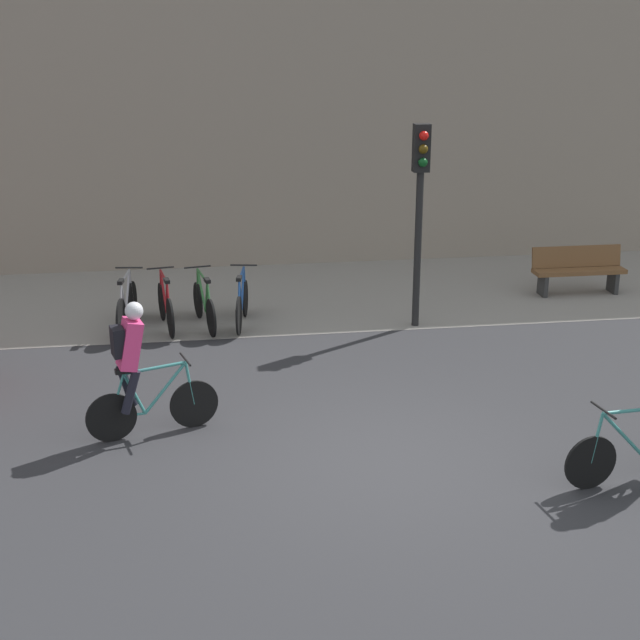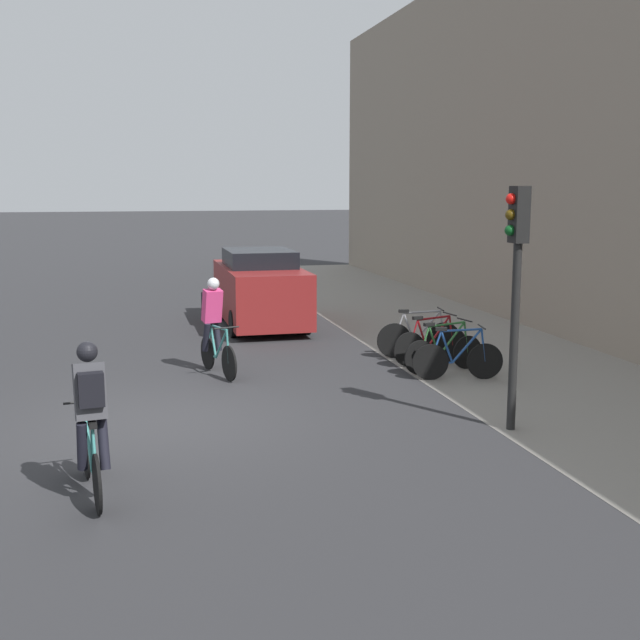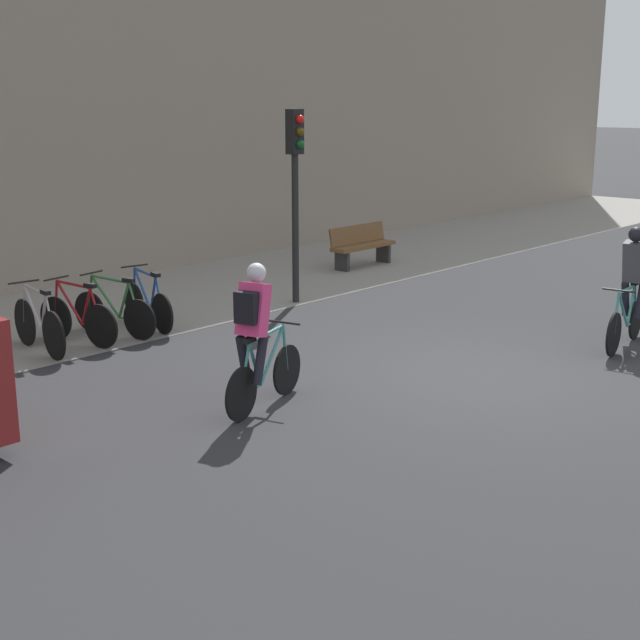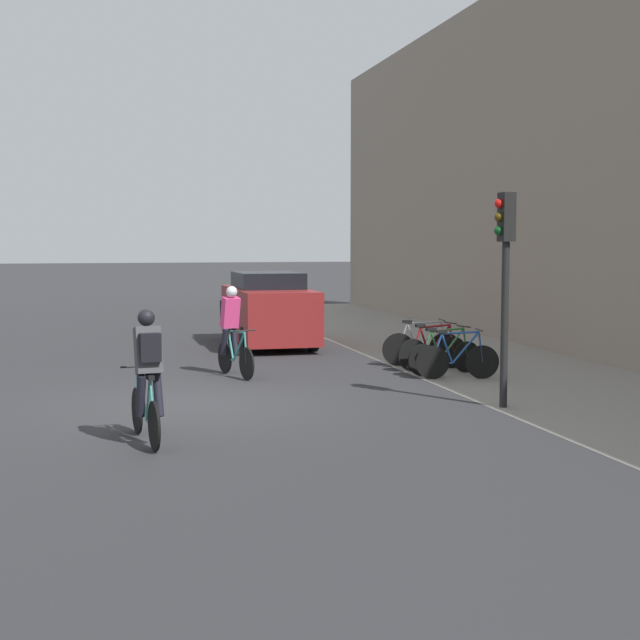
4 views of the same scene
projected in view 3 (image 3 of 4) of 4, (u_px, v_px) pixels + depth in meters
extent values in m
plane|color=#2B2B2D|center=(473.00, 374.00, 11.77)|extent=(200.00, 200.00, 0.00)
cube|color=gray|center=(158.00, 299.00, 16.19)|extent=(44.00, 4.50, 0.01)
cube|color=gray|center=(63.00, 38.00, 16.73)|extent=(44.00, 0.60, 9.31)
cylinder|color=black|center=(287.00, 370.00, 10.91)|extent=(0.61, 0.20, 0.63)
cylinder|color=black|center=(241.00, 394.00, 10.01)|extent=(0.61, 0.20, 0.63)
cylinder|color=teal|center=(272.00, 355.00, 10.53)|extent=(0.56, 0.19, 0.62)
cylinder|color=teal|center=(255.00, 365.00, 10.20)|extent=(0.27, 0.11, 0.58)
cylinder|color=teal|center=(267.00, 334.00, 10.37)|extent=(0.76, 0.24, 0.07)
cylinder|color=teal|center=(251.00, 390.00, 10.19)|extent=(0.41, 0.14, 0.05)
cylinder|color=teal|center=(245.00, 369.00, 10.02)|extent=(0.22, 0.09, 0.56)
cylinder|color=teal|center=(285.00, 348.00, 10.80)|extent=(0.12, 0.07, 0.59)
cylinder|color=black|center=(283.00, 322.00, 10.69)|extent=(0.15, 0.45, 0.03)
cube|color=black|center=(249.00, 340.00, 10.03)|extent=(0.21, 0.13, 0.06)
cube|color=#DB3875|center=(253.00, 309.00, 10.03)|extent=(0.39, 0.39, 0.63)
sphere|color=silver|center=(256.00, 273.00, 10.00)|extent=(0.27, 0.27, 0.22)
cylinder|color=black|center=(260.00, 361.00, 10.08)|extent=(0.29, 0.18, 0.56)
cylinder|color=black|center=(244.00, 358.00, 10.18)|extent=(0.26, 0.17, 0.56)
cube|color=black|center=(247.00, 308.00, 9.90)|extent=(0.20, 0.29, 0.36)
cylinder|color=black|center=(614.00, 335.00, 12.53)|extent=(0.63, 0.12, 0.63)
cylinder|color=black|center=(636.00, 319.00, 13.42)|extent=(0.63, 0.12, 0.63)
cylinder|color=teal|center=(623.00, 310.00, 12.76)|extent=(0.61, 0.13, 0.62)
cylinder|color=teal|center=(631.00, 306.00, 13.10)|extent=(0.29, 0.08, 0.58)
cylinder|color=teal|center=(627.00, 289.00, 12.79)|extent=(0.83, 0.16, 0.07)
cylinder|color=teal|center=(631.00, 322.00, 13.25)|extent=(0.45, 0.10, 0.05)
cylinder|color=teal|center=(635.00, 302.00, 13.28)|extent=(0.23, 0.06, 0.56)
cylinder|color=teal|center=(616.00, 314.00, 12.49)|extent=(0.13, 0.05, 0.59)
cylinder|color=black|center=(619.00, 290.00, 12.45)|extent=(0.09, 0.46, 0.03)
cube|color=black|center=(635.00, 283.00, 13.12)|extent=(0.21, 0.11, 0.06)
cube|color=#3D3D42|center=(635.00, 262.00, 12.96)|extent=(0.36, 0.36, 0.63)
sphere|color=black|center=(636.00, 234.00, 12.80)|extent=(0.25, 0.25, 0.22)
cylinder|color=black|center=(625.00, 299.00, 13.20)|extent=(0.29, 0.15, 0.56)
cube|color=black|center=(638.00, 257.00, 13.06)|extent=(0.18, 0.28, 0.36)
cylinder|color=black|center=(25.00, 322.00, 13.08)|extent=(0.12, 0.70, 0.70)
cylinder|color=black|center=(54.00, 336.00, 12.34)|extent=(0.12, 0.70, 0.70)
cylinder|color=#99999E|center=(33.00, 308.00, 12.76)|extent=(0.11, 0.55, 0.62)
cylinder|color=#99999E|center=(44.00, 313.00, 12.49)|extent=(0.07, 0.26, 0.58)
cylinder|color=#99999E|center=(35.00, 290.00, 12.61)|extent=(0.13, 0.74, 0.07)
cylinder|color=#99999E|center=(48.00, 334.00, 12.49)|extent=(0.08, 0.40, 0.05)
cylinder|color=#99999E|center=(50.00, 315.00, 12.34)|extent=(0.06, 0.21, 0.56)
cylinder|color=#99999E|center=(24.00, 304.00, 12.98)|extent=(0.05, 0.12, 0.58)
cylinder|color=black|center=(24.00, 282.00, 12.87)|extent=(0.46, 0.09, 0.03)
cube|color=black|center=(45.00, 292.00, 12.33)|extent=(0.10, 0.21, 0.06)
cylinder|color=black|center=(56.00, 318.00, 13.42)|extent=(0.15, 0.65, 0.66)
cylinder|color=black|center=(101.00, 326.00, 12.92)|extent=(0.15, 0.65, 0.66)
cylinder|color=maroon|center=(70.00, 302.00, 13.18)|extent=(0.13, 0.53, 0.62)
cylinder|color=maroon|center=(86.00, 306.00, 13.00)|extent=(0.08, 0.25, 0.58)
cylinder|color=maroon|center=(73.00, 284.00, 13.06)|extent=(0.16, 0.70, 0.07)
cylinder|color=maroon|center=(92.00, 325.00, 13.02)|extent=(0.10, 0.38, 0.05)
cylinder|color=maroon|center=(96.00, 307.00, 12.90)|extent=(0.07, 0.20, 0.56)
cylinder|color=maroon|center=(56.00, 300.00, 13.33)|extent=(0.05, 0.12, 0.58)
cylinder|color=black|center=(56.00, 278.00, 13.23)|extent=(0.46, 0.11, 0.03)
cube|color=black|center=(90.00, 285.00, 12.87)|extent=(0.11, 0.21, 0.06)
cylinder|color=black|center=(90.00, 311.00, 13.89)|extent=(0.16, 0.62, 0.63)
cylinder|color=black|center=(140.00, 320.00, 13.37)|extent=(0.16, 0.62, 0.63)
cylinder|color=#2D6B33|center=(105.00, 296.00, 13.65)|extent=(0.15, 0.57, 0.62)
cylinder|color=#2D6B33|center=(124.00, 300.00, 13.46)|extent=(0.09, 0.27, 0.58)
cylinder|color=#2D6B33|center=(110.00, 279.00, 13.52)|extent=(0.19, 0.76, 0.07)
cylinder|color=#2D6B33|center=(129.00, 319.00, 13.47)|extent=(0.11, 0.41, 0.05)
cylinder|color=#2D6B33|center=(134.00, 301.00, 13.35)|extent=(0.07, 0.22, 0.56)
cylinder|color=#2D6B33|center=(91.00, 294.00, 13.80)|extent=(0.06, 0.12, 0.59)
cylinder|color=black|center=(91.00, 273.00, 13.70)|extent=(0.46, 0.12, 0.03)
cube|color=black|center=(128.00, 280.00, 13.32)|extent=(0.12, 0.21, 0.06)
cylinder|color=black|center=(134.00, 303.00, 14.46)|extent=(0.15, 0.64, 0.64)
cylinder|color=black|center=(163.00, 314.00, 13.71)|extent=(0.15, 0.64, 0.64)
cylinder|color=#1E478C|center=(143.00, 289.00, 14.13)|extent=(0.13, 0.53, 0.62)
cylinder|color=#1E478C|center=(153.00, 294.00, 13.86)|extent=(0.08, 0.25, 0.58)
cylinder|color=#1E478C|center=(145.00, 273.00, 13.98)|extent=(0.16, 0.71, 0.07)
cylinder|color=#1E478C|center=(157.00, 312.00, 13.86)|extent=(0.10, 0.39, 0.05)
cylinder|color=#1E478C|center=(159.00, 295.00, 13.71)|extent=(0.07, 0.21, 0.56)
cylinder|color=#1E478C|center=(134.00, 286.00, 14.36)|extent=(0.06, 0.12, 0.58)
cylinder|color=black|center=(134.00, 266.00, 14.25)|extent=(0.46, 0.11, 0.03)
cube|color=black|center=(155.00, 275.00, 13.70)|extent=(0.11, 0.21, 0.06)
cylinder|color=black|center=(295.00, 208.00, 15.54)|extent=(0.12, 0.12, 3.37)
cube|color=black|center=(295.00, 132.00, 15.23)|extent=(0.26, 0.20, 0.76)
sphere|color=red|center=(300.00, 119.00, 15.09)|extent=(0.15, 0.15, 0.15)
sphere|color=#4C380A|center=(300.00, 132.00, 15.14)|extent=(0.15, 0.15, 0.15)
sphere|color=#0C4719|center=(300.00, 144.00, 15.19)|extent=(0.15, 0.15, 0.15)
cube|color=brown|center=(363.00, 246.00, 19.21)|extent=(1.74, 0.40, 0.08)
cube|color=brown|center=(357.00, 234.00, 19.27)|extent=(1.74, 0.12, 0.40)
cube|color=#2D2D2D|center=(342.00, 261.00, 18.76)|extent=(0.08, 0.36, 0.45)
cube|color=#2D2D2D|center=(383.00, 252.00, 19.76)|extent=(0.08, 0.36, 0.45)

